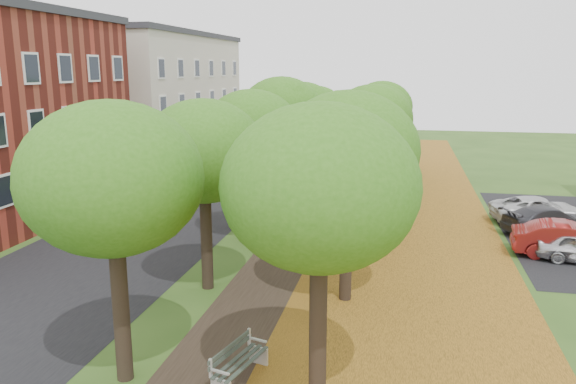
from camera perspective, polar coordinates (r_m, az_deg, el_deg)
The scene contains 10 objects.
street_asphalt at distance 29.96m, azimuth -11.86°, elevation -2.32°, with size 8.00×70.00×0.01m, color black.
footpath at distance 27.86m, azimuth 2.46°, elevation -3.17°, with size 3.20×70.00×0.01m, color black.
leaf_verge at distance 27.54m, azimuth 12.80°, elevation -3.67°, with size 7.50×70.00×0.01m, color #A36A1E.
tree_row_west at distance 27.41m, azimuth -2.02°, elevation 6.73°, with size 4.30×34.30×6.63m.
tree_row_east at distance 26.68m, azimuth 8.10°, elevation 6.46°, with size 4.30×34.30×6.63m.
building_cream at distance 49.38m, azimuth -13.98°, elevation 9.44°, with size 10.30×20.30×10.40m.
bench at distance 14.42m, azimuth -5.06°, elevation -16.82°, with size 1.03×1.99×0.91m.
car_red at distance 25.36m, azimuth 26.67°, elevation -4.43°, with size 1.52×4.36×1.44m, color maroon.
car_grey at distance 28.63m, azimuth 24.94°, elevation -2.61°, with size 1.78×4.37×1.27m, color #333338.
car_white at distance 30.36m, azimuth 24.23°, elevation -1.71°, with size 2.16×4.68×1.30m, color silver.
Camera 1 is at (4.31, -11.48, 7.52)m, focal length 35.00 mm.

